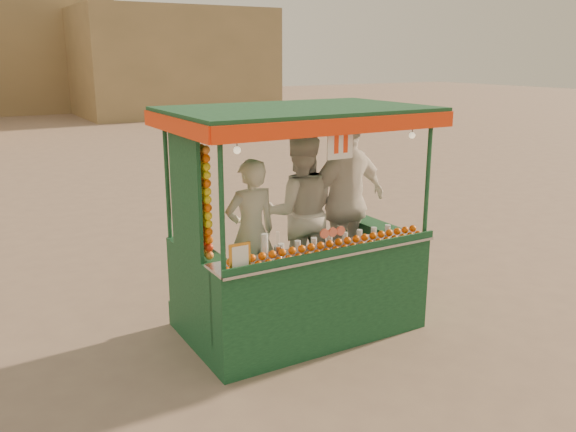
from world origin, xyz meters
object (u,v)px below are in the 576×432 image
vendor_middle (300,213)px  vendor_right (346,201)px  juice_cart (297,264)px  vendor_left (251,233)px

vendor_middle → vendor_right: bearing=-169.8°
juice_cart → vendor_middle: bearing=55.6°
vendor_middle → vendor_right: size_ratio=0.91×
vendor_right → juice_cart: bearing=12.7°
juice_cart → vendor_right: juice_cart is taller
vendor_left → vendor_middle: size_ratio=0.88×
vendor_left → vendor_right: (1.19, -0.02, 0.19)m
vendor_right → vendor_middle: bearing=-20.0°
vendor_left → vendor_middle: vendor_middle is taller
vendor_right → vendor_left: bearing=-9.9°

